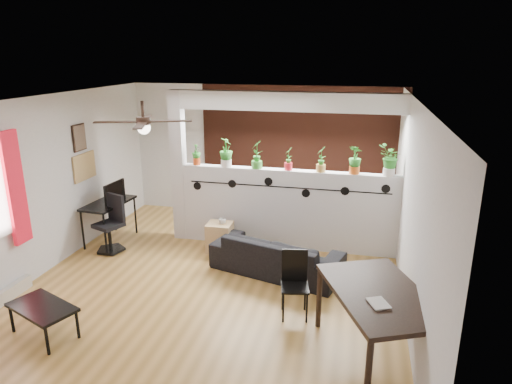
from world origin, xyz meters
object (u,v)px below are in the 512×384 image
Objects in this scene: coffee_table at (42,309)px; potted_plant_3 at (289,158)px; sofa at (277,255)px; dining_table at (379,299)px; potted_plant_4 at (321,158)px; potted_plant_6 at (390,159)px; folding_chair at (295,277)px; computer_desk at (108,206)px; potted_plant_2 at (257,153)px; potted_plant_1 at (226,151)px; office_chair at (112,227)px; ceiling_fan at (144,123)px; cup at (222,221)px; potted_plant_5 at (355,159)px; cube_shelf at (220,237)px; potted_plant_0 at (196,154)px.

potted_plant_3 is at bearing 53.68° from coffee_table.
dining_table is (1.41, -1.76, 0.45)m from sofa.
potted_plant_6 is at bearing 0.00° from potted_plant_4.
potted_plant_3 is at bearing 101.85° from folding_chair.
potted_plant_6 reaches higher than computer_desk.
potted_plant_2 is 1.29× the size of potted_plant_3.
potted_plant_1 reaches higher than office_chair.
ceiling_fan reaches higher than folding_chair.
coffee_table is at bearing -112.02° from potted_plant_1.
potted_plant_2 is at bearing 180.00° from potted_plant_6.
potted_plant_1 is at bearing 96.26° from cup.
cup is 0.12× the size of coffee_table.
potted_plant_5 is 2.54m from cube_shelf.
ceiling_fan is at bearing -145.85° from potted_plant_5.
potted_plant_4 is 0.41× the size of computer_desk.
potted_plant_5 reaches higher than folding_chair.
potted_plant_3 is 0.83× the size of potted_plant_5.
ceiling_fan is at bearing -131.63° from potted_plant_3.
potted_plant_1 is 1.02× the size of potted_plant_2.
folding_chair is 0.90× the size of coffee_table.
office_chair reaches higher than folding_chair.
ceiling_fan reaches higher than sofa.
office_chair reaches higher than sofa.
cube_shelf is 0.48× the size of computer_desk.
potted_plant_0 is at bearing -16.65° from sofa.
ceiling_fan reaches higher than potted_plant_2.
potted_plant_1 is at bearing 180.00° from potted_plant_5.
cup reaches higher than coffee_table.
folding_chair reaches higher than sofa.
cup is at bearing 0.39° from computer_desk.
potted_plant_0 is (0.02, 1.80, -0.77)m from ceiling_fan.
potted_plant_4 is 1.05m from potted_plant_6.
potted_plant_6 reaches higher than potted_plant_0.
office_chair reaches higher than computer_desk.
dining_table is at bearing -17.51° from ceiling_fan.
potted_plant_0 is 0.35× the size of computer_desk.
cube_shelf is at bearing -167.87° from potted_plant_5.
computer_desk is (-2.00, -0.01, 0.40)m from cube_shelf.
potted_plant_1 is (0.53, 0.00, 0.06)m from potted_plant_0.
sofa is 1.19m from cube_shelf.
coffee_table is at bearing -140.92° from potted_plant_6.
potted_plant_0 reaches higher than coffee_table.
potted_plant_4 is at bearing 40.24° from ceiling_fan.
folding_chair reaches higher than cup.
dining_table is (0.36, -2.75, -0.86)m from potted_plant_5.
potted_plant_2 is at bearing 10.48° from computer_desk.
potted_plant_5 is at bearing 0.00° from potted_plant_4.
computer_desk is 1.09× the size of office_chair.
office_chair is (-1.75, -0.38, 0.17)m from cube_shelf.
potted_plant_1 reaches higher than sofa.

